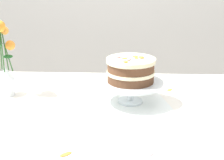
# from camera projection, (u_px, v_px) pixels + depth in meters

# --- Properties ---
(dining_table) EXTENTS (1.40, 1.00, 0.74)m
(dining_table) POSITION_uv_depth(u_px,v_px,m) (99.00, 130.00, 1.36)
(dining_table) COLOR white
(dining_table) RESTS_ON ground
(linen_napkin) EXTENTS (0.39, 0.39, 0.00)m
(linen_napkin) POSITION_uv_depth(u_px,v_px,m) (130.00, 102.00, 1.41)
(linen_napkin) COLOR white
(linen_napkin) RESTS_ON dining_table
(cake_stand) EXTENTS (0.29, 0.29, 0.10)m
(cake_stand) POSITION_uv_depth(u_px,v_px,m) (130.00, 85.00, 1.38)
(cake_stand) COLOR silver
(cake_stand) RESTS_ON linen_napkin
(layer_cake) EXTENTS (0.21, 0.21, 0.11)m
(layer_cake) POSITION_uv_depth(u_px,v_px,m) (131.00, 70.00, 1.36)
(layer_cake) COLOR brown
(layer_cake) RESTS_ON cake_stand
(flower_vase) EXTENTS (0.11, 0.10, 0.35)m
(flower_vase) POSITION_uv_depth(u_px,v_px,m) (3.00, 59.00, 1.44)
(flower_vase) COLOR silver
(flower_vase) RESTS_ON dining_table
(loose_petal_0) EXTENTS (0.03, 0.03, 0.00)m
(loose_petal_0) POSITION_uv_depth(u_px,v_px,m) (150.00, 154.00, 1.00)
(loose_petal_0) COLOR pink
(loose_petal_0) RESTS_ON dining_table
(loose_petal_1) EXTENTS (0.04, 0.04, 0.00)m
(loose_petal_1) POSITION_uv_depth(u_px,v_px,m) (66.00, 154.00, 1.00)
(loose_petal_1) COLOR orange
(loose_petal_1) RESTS_ON dining_table
(loose_petal_2) EXTENTS (0.04, 0.04, 0.00)m
(loose_petal_2) POSITION_uv_depth(u_px,v_px,m) (170.00, 90.00, 1.56)
(loose_petal_2) COLOR yellow
(loose_petal_2) RESTS_ON dining_table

